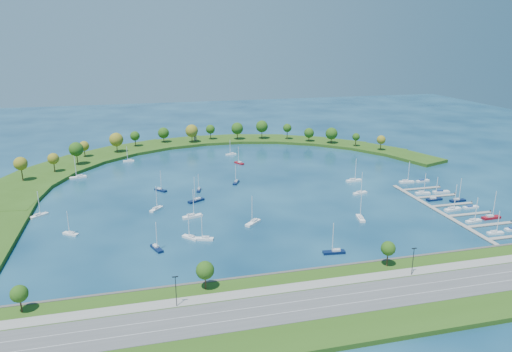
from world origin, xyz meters
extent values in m
plane|color=#072541|center=(0.00, 0.00, 0.00)|extent=(700.00, 700.00, 0.00)
cube|color=#2C4E14|center=(0.00, -124.00, 0.80)|extent=(420.00, 42.00, 1.60)
cube|color=#474442|center=(0.00, -102.50, 0.90)|extent=(420.00, 1.20, 1.80)
cube|color=#515154|center=(0.00, -124.00, 1.66)|extent=(420.00, 16.00, 0.12)
cube|color=gray|center=(0.00, -113.00, 1.66)|extent=(420.00, 5.00, 0.12)
cube|color=silver|center=(0.00, -126.50, 1.73)|extent=(420.00, 0.15, 0.02)
cube|color=silver|center=(0.00, -121.50, 1.73)|extent=(420.00, 0.15, 0.02)
cylinder|color=#382314|center=(-95.00, -107.00, 4.05)|extent=(0.56, 0.56, 4.90)
sphere|color=#1D4812|center=(-95.00, -107.00, 7.54)|extent=(5.20, 5.20, 5.20)
cylinder|color=#382314|center=(-40.00, -107.00, 4.22)|extent=(0.56, 0.56, 5.25)
sphere|color=#1D4812|center=(-40.00, -107.00, 8.05)|extent=(6.00, 6.00, 6.00)
cylinder|color=#382314|center=(25.00, -107.00, 4.40)|extent=(0.56, 0.56, 5.60)
sphere|color=#1D4812|center=(25.00, -107.00, 8.24)|extent=(5.20, 5.20, 5.20)
cylinder|color=black|center=(-50.00, -115.00, 6.60)|extent=(0.24, 0.24, 10.00)
cylinder|color=black|center=(30.00, -115.00, 6.60)|extent=(0.24, 0.24, 10.00)
cube|color=#2C4E14|center=(-126.75, 7.81, 1.00)|extent=(43.73, 48.72, 2.00)
cube|color=#2C4E14|center=(-118.83, 37.57, 1.00)|extent=(50.23, 54.30, 2.00)
cube|color=#2C4E14|center=(-104.03, 64.58, 1.00)|extent=(54.07, 56.09, 2.00)
cube|color=#2C4E14|center=(-83.21, 87.27, 1.00)|extent=(55.20, 54.07, 2.00)
cube|color=#2C4E14|center=(-57.57, 104.32, 1.00)|extent=(53.65, 48.47, 2.00)
cube|color=#2C4E14|center=(-28.60, 114.76, 1.00)|extent=(49.62, 39.75, 2.00)
cube|color=#2C4E14|center=(2.03, 117.98, 1.00)|extent=(44.32, 29.96, 2.00)
cube|color=#2C4E14|center=(32.54, 113.79, 1.00)|extent=(49.49, 38.05, 2.00)
cube|color=#2C4E14|center=(61.17, 102.44, 1.00)|extent=(51.13, 44.12, 2.00)
cube|color=#2C4E14|center=(86.25, 84.58, 1.00)|extent=(49.19, 47.96, 2.00)
cube|color=#2C4E14|center=(106.34, 61.24, 1.00)|extent=(43.90, 49.49, 2.00)
cube|color=#2C4E14|center=(120.28, 33.78, 1.00)|extent=(35.67, 48.74, 2.00)
cylinder|color=#382314|center=(-122.62, 34.15, 6.28)|extent=(0.56, 0.56, 8.57)
sphere|color=brown|center=(-122.62, 34.15, 12.07)|extent=(7.50, 7.50, 7.50)
cylinder|color=#382314|center=(-107.93, 48.69, 5.48)|extent=(0.56, 0.56, 6.97)
sphere|color=brown|center=(-107.93, 48.69, 10.30)|extent=(6.67, 6.67, 6.67)
cylinder|color=#382314|center=(-96.40, 62.70, 6.16)|extent=(0.56, 0.56, 8.31)
sphere|color=#1D4812|center=(-96.40, 62.70, 12.09)|extent=(8.90, 8.90, 8.90)
cylinder|color=#382314|center=(-93.82, 82.79, 5.08)|extent=(0.56, 0.56, 6.16)
sphere|color=brown|center=(-93.82, 82.79, 9.49)|extent=(6.66, 6.66, 6.66)
cylinder|color=#382314|center=(-73.22, 90.87, 5.58)|extent=(0.56, 0.56, 7.17)
sphere|color=brown|center=(-73.22, 90.87, 11.06)|extent=(9.48, 9.48, 9.48)
cylinder|color=#382314|center=(-60.67, 106.37, 5.21)|extent=(0.56, 0.56, 6.41)
sphere|color=#1D4812|center=(-60.67, 106.37, 9.80)|extent=(6.92, 6.92, 6.92)
cylinder|color=#382314|center=(-39.66, 114.89, 4.81)|extent=(0.56, 0.56, 5.63)
sphere|color=#1D4812|center=(-39.66, 114.89, 9.30)|extent=(8.36, 8.36, 8.36)
cylinder|color=#382314|center=(-18.89, 109.49, 5.53)|extent=(0.56, 0.56, 7.07)
sphere|color=brown|center=(-18.89, 109.49, 10.97)|extent=(9.54, 9.54, 9.54)
cylinder|color=#382314|center=(-3.53, 116.80, 5.32)|extent=(0.56, 0.56, 6.63)
sphere|color=#1D4812|center=(-3.53, 116.80, 10.04)|extent=(7.06, 7.06, 7.06)
cylinder|color=#382314|center=(16.69, 111.53, 5.44)|extent=(0.56, 0.56, 6.89)
sphere|color=#1D4812|center=(16.69, 111.53, 10.73)|extent=(9.21, 9.21, 9.21)
cylinder|color=#382314|center=(35.89, 109.13, 6.02)|extent=(0.56, 0.56, 8.03)
sphere|color=#1D4812|center=(35.89, 109.13, 11.90)|extent=(9.32, 9.32, 9.32)
cylinder|color=#382314|center=(54.56, 102.43, 5.86)|extent=(0.56, 0.56, 7.73)
sphere|color=#1D4812|center=(54.56, 102.43, 11.05)|extent=(6.61, 6.61, 6.61)
cylinder|color=#382314|center=(68.47, 91.22, 4.57)|extent=(0.56, 0.56, 5.13)
sphere|color=#1D4812|center=(68.47, 91.22, 8.64)|extent=(7.57, 7.57, 7.57)
cylinder|color=#382314|center=(82.48, 80.80, 4.87)|extent=(0.56, 0.56, 5.74)
sphere|color=#1D4812|center=(82.48, 80.80, 9.53)|extent=(8.97, 8.97, 8.97)
cylinder|color=#382314|center=(96.01, 67.26, 4.99)|extent=(0.56, 0.56, 5.99)
sphere|color=#1D4812|center=(96.01, 67.26, 9.08)|extent=(5.48, 5.48, 5.48)
cylinder|color=#382314|center=(107.55, 51.26, 5.23)|extent=(0.56, 0.56, 6.46)
sphere|color=brown|center=(107.55, 51.26, 9.70)|extent=(6.19, 6.19, 6.19)
cylinder|color=gray|center=(-15.76, 115.82, 4.05)|extent=(2.20, 2.20, 4.11)
cylinder|color=gray|center=(-15.76, 115.82, 6.26)|extent=(2.60, 2.60, 0.30)
cube|color=gray|center=(78.00, -61.00, 0.35)|extent=(2.20, 82.00, 0.40)
cube|color=gray|center=(90.10, -94.00, 0.35)|extent=(22.00, 2.00, 0.40)
cube|color=gray|center=(90.10, -80.80, 0.35)|extent=(22.00, 2.00, 0.40)
cylinder|color=#382314|center=(101.00, -80.80, 0.60)|extent=(0.36, 0.36, 1.60)
cube|color=gray|center=(90.10, -67.60, 0.35)|extent=(22.00, 2.00, 0.40)
cylinder|color=#382314|center=(101.00, -67.60, 0.60)|extent=(0.36, 0.36, 1.60)
cube|color=gray|center=(90.10, -54.40, 0.35)|extent=(22.00, 2.00, 0.40)
cylinder|color=#382314|center=(101.00, -54.40, 0.60)|extent=(0.36, 0.36, 1.60)
cube|color=gray|center=(90.10, -41.20, 0.35)|extent=(22.00, 2.00, 0.40)
cylinder|color=#382314|center=(101.00, -41.20, 0.60)|extent=(0.36, 0.36, 1.60)
cube|color=gray|center=(90.10, -28.00, 0.35)|extent=(22.00, 2.00, 0.40)
cylinder|color=#382314|center=(101.00, -28.00, 0.60)|extent=(0.36, 0.36, 1.60)
cube|color=white|center=(-94.12, 38.76, 0.57)|extent=(9.83, 5.16, 1.14)
cube|color=silver|center=(-93.21, 39.02, 1.53)|extent=(3.70, 2.70, 0.80)
cylinder|color=silver|center=(-94.85, 38.55, 7.53)|extent=(0.32, 0.32, 12.78)
cube|color=#091639|center=(-6.25, 6.60, 0.45)|extent=(5.27, 7.64, 0.90)
cube|color=silver|center=(-5.91, 7.26, 1.21)|extent=(2.50, 3.01, 0.63)
cylinder|color=silver|center=(-6.52, 6.06, 5.96)|extent=(0.32, 0.32, 10.12)
cube|color=white|center=(-105.00, -21.13, 0.50)|extent=(7.75, 7.20, 0.99)
cube|color=silver|center=(-105.62, -21.67, 1.34)|extent=(3.25, 3.13, 0.70)
cylinder|color=silver|center=(-104.50, -20.69, 6.58)|extent=(0.32, 0.32, 11.17)
cube|color=#091639|center=(12.08, -90.00, 0.52)|extent=(8.79, 3.23, 1.03)
cube|color=silver|center=(12.93, -90.08, 1.39)|extent=(3.16, 1.97, 0.72)
cylinder|color=silver|center=(11.39, -89.93, 6.84)|extent=(0.32, 0.32, 11.61)
cube|color=#091639|center=(-32.00, -18.40, 0.53)|extent=(8.91, 6.52, 1.06)
cube|color=silver|center=(-31.23, -17.96, 1.43)|extent=(3.55, 3.04, 0.74)
cylinder|color=silver|center=(-32.61, -18.75, 7.03)|extent=(0.32, 0.32, 11.94)
cube|color=#091639|center=(-53.93, -69.98, 0.49)|extent=(5.03, 8.36, 0.97)
cube|color=silver|center=(-54.22, -69.23, 1.31)|extent=(2.50, 3.21, 0.68)
cylinder|color=silver|center=(-53.70, -70.58, 6.43)|extent=(0.32, 0.32, 10.92)
cube|color=#091639|center=(-28.40, -1.66, 0.39)|extent=(3.33, 6.78, 0.78)
cube|color=silver|center=(-28.25, -1.03, 1.06)|extent=(1.79, 2.53, 0.55)
cylinder|color=silver|center=(-28.52, -2.17, 5.20)|extent=(0.32, 0.32, 8.82)
cube|color=white|center=(-11.16, -53.82, 0.54)|extent=(8.39, 7.89, 1.08)
cube|color=silver|center=(-10.49, -53.22, 1.46)|extent=(3.52, 3.42, 0.76)
cylinder|color=silver|center=(-11.70, -54.30, 7.16)|extent=(0.32, 0.32, 12.15)
cube|color=white|center=(-88.40, -46.63, 0.43)|extent=(6.91, 5.86, 0.86)
cube|color=silver|center=(-87.83, -47.06, 1.16)|extent=(2.84, 2.61, 0.60)
cylinder|color=silver|center=(-88.86, -46.29, 5.67)|extent=(0.32, 0.32, 9.63)
cube|color=white|center=(-39.97, -62.74, 0.45)|extent=(6.58, 7.06, 0.91)
cube|color=silver|center=(-39.47, -63.30, 1.22)|extent=(2.86, 2.96, 0.63)
cylinder|color=silver|center=(-40.37, -62.28, 6.00)|extent=(0.32, 0.32, 10.19)
cube|color=#091639|center=(-48.40, 3.11, 0.46)|extent=(6.67, 7.28, 0.93)
cube|color=silver|center=(-48.90, 3.69, 1.25)|extent=(2.91, 3.04, 0.65)
cylinder|color=silver|center=(-48.00, 2.64, 6.15)|extent=(0.32, 0.32, 10.44)
cube|color=white|center=(-52.00, -25.61, 0.48)|extent=(6.87, 7.60, 0.96)
cube|color=silver|center=(-52.52, -26.23, 1.30)|extent=(3.01, 3.16, 0.67)
cylinder|color=silver|center=(-51.59, -25.12, 6.38)|extent=(0.32, 0.32, 10.83)
cube|color=white|center=(-34.74, -65.45, 0.47)|extent=(8.14, 4.52, 0.94)
cube|color=silver|center=(-34.00, -65.69, 1.27)|extent=(3.09, 2.31, 0.66)
cylinder|color=silver|center=(-35.34, -65.26, 6.24)|extent=(0.32, 0.32, 10.59)
cube|color=white|center=(60.00, -6.37, 0.55)|extent=(9.40, 3.57, 1.10)
cube|color=silver|center=(59.09, -6.47, 1.49)|extent=(3.39, 2.14, 0.77)
cylinder|color=silver|center=(60.73, -6.28, 7.29)|extent=(0.32, 0.32, 12.39)
cube|color=white|center=(-65.59, 70.27, 0.43)|extent=(7.23, 2.36, 0.86)
cube|color=silver|center=(-64.88, 70.31, 1.16)|extent=(2.57, 1.52, 0.60)
cylinder|color=silver|center=(-66.16, 70.25, 5.67)|extent=(0.32, 0.32, 9.63)
cube|color=white|center=(37.64, -60.47, 0.51)|extent=(4.06, 8.83, 1.02)
cube|color=silver|center=(37.46, -61.31, 1.38)|extent=(2.24, 3.26, 0.72)
cylinder|color=silver|center=(37.77, -59.80, 6.78)|extent=(0.32, 0.32, 11.51)
cube|color=maroon|center=(4.33, 47.49, 0.46)|extent=(5.60, 7.72, 0.92)
cube|color=silver|center=(4.70, 46.82, 1.24)|extent=(2.61, 3.07, 0.64)
cylinder|color=silver|center=(4.03, 48.02, 6.08)|extent=(0.32, 0.32, 10.32)
cube|color=white|center=(3.73, 71.79, 0.44)|extent=(7.58, 3.02, 0.88)
cube|color=silver|center=(4.46, 71.89, 1.19)|extent=(2.75, 1.77, 0.62)
cylinder|color=silver|center=(3.14, 71.71, 5.86)|extent=(0.32, 0.32, 9.96)
cube|color=white|center=(-36.35, -39.59, 0.55)|extent=(9.52, 4.87, 1.10)
cube|color=silver|center=(-37.23, -39.83, 1.49)|extent=(3.57, 2.57, 0.77)
cylinder|color=silver|center=(-35.64, -39.40, 7.29)|extent=(0.32, 0.32, 12.38)
cube|color=white|center=(53.56, -27.48, 0.49)|extent=(8.40, 4.20, 0.97)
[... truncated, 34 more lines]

